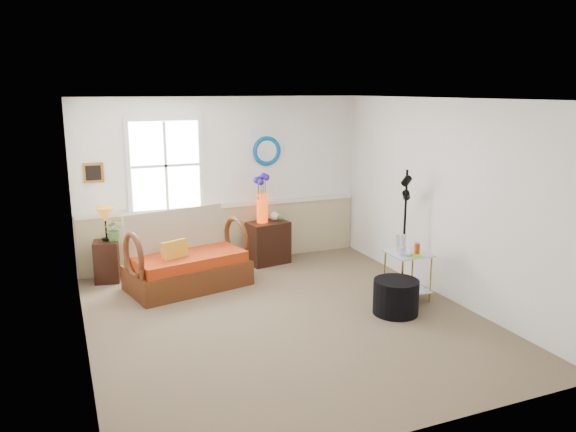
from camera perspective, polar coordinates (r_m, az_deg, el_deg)
name	(u,v)px	position (r m, az deg, el deg)	size (l,w,h in m)	color
floor	(285,319)	(6.87, -0.30, -10.41)	(4.50, 5.00, 0.01)	#796653
ceiling	(285,99)	(6.32, -0.33, 11.81)	(4.50, 5.00, 0.01)	white
walls	(285,214)	(6.47, -0.32, 0.23)	(4.51, 5.01, 2.60)	white
wainscot	(226,235)	(8.95, -6.33, -1.90)	(4.46, 0.02, 0.90)	tan
chair_rail	(225,206)	(8.84, -6.38, 1.03)	(4.46, 0.04, 0.06)	white
window	(166,166)	(8.52, -12.33, 5.02)	(1.14, 0.06, 1.44)	white
picture	(93,173)	(8.42, -19.18, 4.18)	(0.28, 0.03, 0.28)	#B67C29
mirror	(267,151)	(8.94, -2.19, 6.62)	(0.47, 0.47, 0.07)	#01619F
loveseat	(187,251)	(7.89, -10.21, -3.51)	(1.60, 0.91, 1.05)	#593011
throw_pillow	(175,254)	(7.73, -11.38, -3.85)	(0.38, 0.09, 0.38)	#D77500
lamp_stand	(107,261)	(8.46, -17.94, -4.40)	(0.34, 0.34, 0.60)	black
table_lamp	(106,224)	(8.34, -18.04, -0.80)	(0.27, 0.27, 0.48)	#AF651D
potted_plant	(114,232)	(8.34, -17.22, -1.55)	(0.30, 0.33, 0.26)	#46713B
cabinet	(268,243)	(8.88, -2.04, -2.72)	(0.62, 0.40, 0.67)	black
flower_vase	(262,199)	(8.71, -2.64, 1.77)	(0.22, 0.22, 0.75)	#EE4308
side_table	(407,276)	(7.53, 12.03, -5.99)	(0.50, 0.50, 0.64)	gold
tabletop_items	(409,244)	(7.38, 12.16, -2.85)	(0.38, 0.38, 0.23)	silver
floor_lamp	(405,229)	(7.91, 11.75, -1.28)	(0.24, 0.24, 1.65)	black
ottoman	(396,297)	(7.08, 10.91, -8.07)	(0.56, 0.56, 0.43)	black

